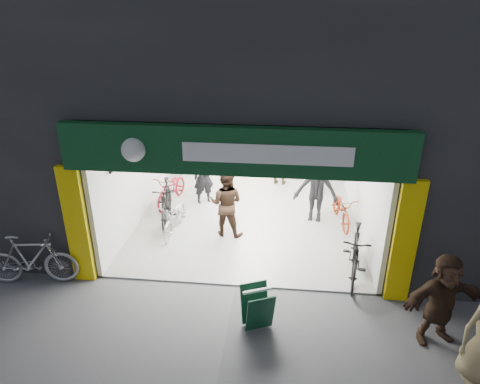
% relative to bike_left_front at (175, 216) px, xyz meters
% --- Properties ---
extents(ground, '(60.00, 60.00, 0.00)m').
position_rel_bike_left_front_xyz_m(ground, '(1.80, -2.16, -0.44)').
color(ground, '#56565B').
rests_on(ground, ground).
extents(building, '(17.00, 10.27, 8.00)m').
position_rel_bike_left_front_xyz_m(building, '(2.71, 2.83, 3.88)').
color(building, '#232326').
rests_on(building, ground).
extents(bike_left_front, '(0.68, 1.69, 0.87)m').
position_rel_bike_left_front_xyz_m(bike_left_front, '(0.00, 0.00, 0.00)').
color(bike_left_front, '#AEAFB3').
rests_on(bike_left_front, ground).
extents(bike_left_midfront, '(0.83, 1.99, 1.16)m').
position_rel_bike_left_front_xyz_m(bike_left_midfront, '(-0.36, 0.49, 0.14)').
color(bike_left_midfront, black).
rests_on(bike_left_midfront, ground).
extents(bike_left_midback, '(0.94, 1.87, 0.94)m').
position_rel_bike_left_front_xyz_m(bike_left_midback, '(-0.51, 1.63, 0.03)').
color(bike_left_midback, maroon).
rests_on(bike_left_midback, ground).
extents(bike_left_back, '(0.74, 1.66, 0.96)m').
position_rel_bike_left_front_xyz_m(bike_left_back, '(-0.70, 3.70, 0.04)').
color(bike_left_back, '#A4A4A8').
rests_on(bike_left_back, ground).
extents(bike_right_front, '(0.86, 1.99, 1.16)m').
position_rel_bike_left_front_xyz_m(bike_right_front, '(4.30, -1.56, 0.14)').
color(bike_right_front, black).
rests_on(bike_right_front, ground).
extents(bike_right_mid, '(0.79, 1.73, 0.88)m').
position_rel_bike_left_front_xyz_m(bike_right_mid, '(4.30, 0.90, 0.00)').
color(bike_right_mid, '#942A0D').
rests_on(bike_right_mid, ground).
extents(bike_right_back, '(0.70, 1.96, 1.16)m').
position_rel_bike_left_front_xyz_m(bike_right_back, '(3.92, 3.47, 0.14)').
color(bike_right_back, silver).
rests_on(bike_right_back, ground).
extents(parked_bike, '(1.97, 0.80, 1.15)m').
position_rel_bike_left_front_xyz_m(parked_bike, '(-2.44, -2.46, 0.14)').
color(parked_bike, '#A8A7AC').
rests_on(parked_bike, ground).
extents(customer_a, '(0.73, 0.65, 1.68)m').
position_rel_bike_left_front_xyz_m(customer_a, '(0.43, 1.76, 0.41)').
color(customer_a, black).
rests_on(customer_a, ground).
extents(customer_b, '(0.95, 0.79, 1.78)m').
position_rel_bike_left_front_xyz_m(customer_b, '(1.33, -0.02, 0.45)').
color(customer_b, '#39251A').
rests_on(customer_b, ground).
extents(customer_c, '(1.30, 0.89, 1.86)m').
position_rel_bike_left_front_xyz_m(customer_c, '(3.60, 0.95, 0.49)').
color(customer_c, black).
rests_on(customer_c, ground).
extents(customer_d, '(1.08, 0.60, 1.74)m').
position_rel_bike_left_front_xyz_m(customer_d, '(2.62, 3.36, 0.43)').
color(customer_d, olive).
rests_on(customer_d, ground).
extents(pedestrian_far, '(1.67, 0.93, 1.72)m').
position_rel_bike_left_front_xyz_m(pedestrian_far, '(5.49, -3.29, 0.42)').
color(pedestrian_far, '#362418').
rests_on(pedestrian_far, ground).
extents(sandwich_board, '(0.68, 0.69, 0.80)m').
position_rel_bike_left_front_xyz_m(sandwich_board, '(2.34, -3.31, 0.00)').
color(sandwich_board, '#0D3621').
rests_on(sandwich_board, ground).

